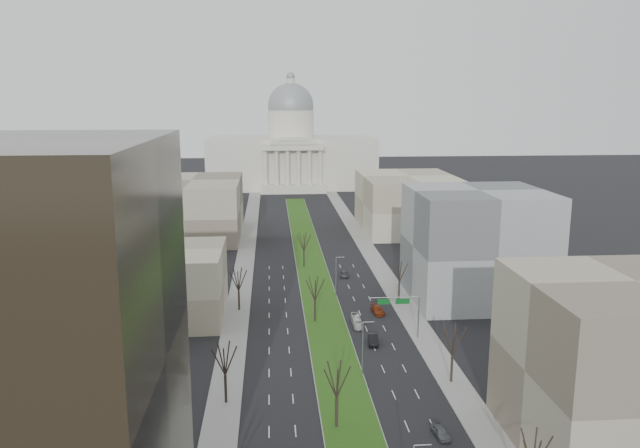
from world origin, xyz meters
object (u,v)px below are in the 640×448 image
car_red (378,310)px  box_van (357,321)px  car_grey_near (441,432)px  car_grey_far (344,274)px  car_black (373,339)px

car_red → box_van: size_ratio=0.78×
car_red → box_van: bearing=-134.8°
car_grey_near → car_grey_far: 74.34m
car_grey_near → box_van: size_ratio=0.61×
car_black → car_red: car_black is taller
car_red → car_grey_far: (-3.72, 26.95, -0.12)m
car_black → car_grey_far: size_ratio=1.13×
car_red → car_grey_far: 27.20m
car_grey_near → car_red: car_red is taller
car_grey_far → car_grey_near: bearing=-82.2°
car_black → car_grey_near: bearing=-76.7°
car_grey_near → car_black: size_ratio=0.79×
box_van → car_grey_far: bearing=87.6°
car_grey_near → box_van: 41.17m
car_grey_near → box_van: box_van is taller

